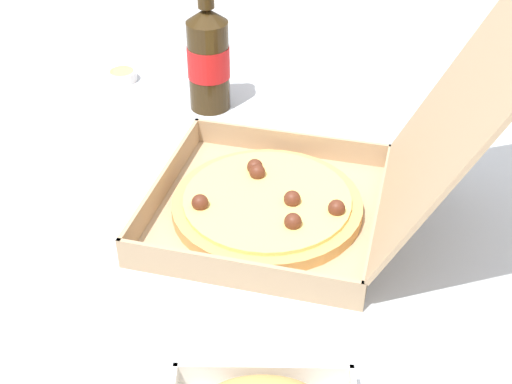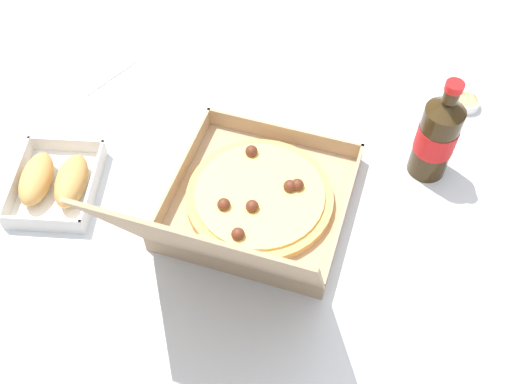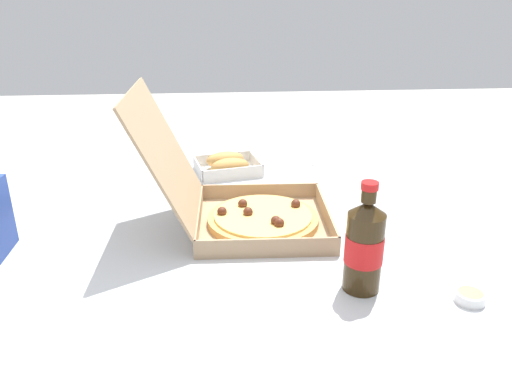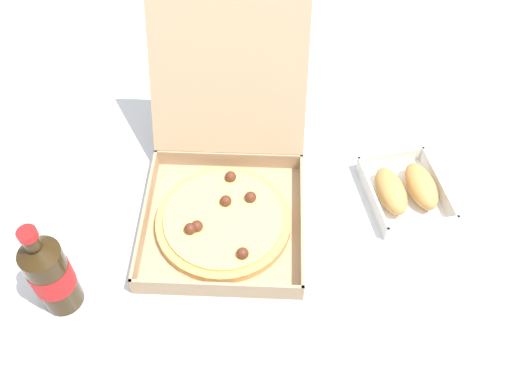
# 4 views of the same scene
# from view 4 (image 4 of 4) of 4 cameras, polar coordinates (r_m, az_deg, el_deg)

# --- Properties ---
(ground_plane) EXTENTS (10.00, 10.00, 0.00)m
(ground_plane) POSITION_cam_4_polar(r_m,az_deg,el_deg) (1.81, -0.37, -15.74)
(ground_plane) COLOR beige
(dining_table) EXTENTS (1.40, 1.08, 0.73)m
(dining_table) POSITION_cam_4_polar(r_m,az_deg,el_deg) (1.22, -0.54, -3.96)
(dining_table) COLOR silver
(dining_table) RESTS_ON ground_plane
(chair) EXTENTS (0.44, 0.44, 0.83)m
(chair) POSITION_cam_4_polar(r_m,az_deg,el_deg) (1.89, -2.02, 12.70)
(chair) COLOR #2D4CAD
(chair) RESTS_ON ground_plane
(pizza_box_open) EXTENTS (0.33, 0.46, 0.34)m
(pizza_box_open) POSITION_cam_4_polar(r_m,az_deg,el_deg) (1.14, -3.21, -0.30)
(pizza_box_open) COLOR tan
(pizza_box_open) RESTS_ON dining_table
(bread_side_box) EXTENTS (0.19, 0.22, 0.06)m
(bread_side_box) POSITION_cam_4_polar(r_m,az_deg,el_deg) (1.21, 14.82, 0.19)
(bread_side_box) COLOR white
(bread_side_box) RESTS_ON dining_table
(cola_bottle) EXTENTS (0.07, 0.07, 0.22)m
(cola_bottle) POSITION_cam_4_polar(r_m,az_deg,el_deg) (1.04, -20.02, -7.73)
(cola_bottle) COLOR #33230F
(cola_bottle) RESTS_ON dining_table
(paper_menu) EXTENTS (0.25, 0.22, 0.00)m
(paper_menu) POSITION_cam_4_polar(r_m,az_deg,el_deg) (1.10, 23.56, -15.50)
(paper_menu) COLOR white
(paper_menu) RESTS_ON dining_table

